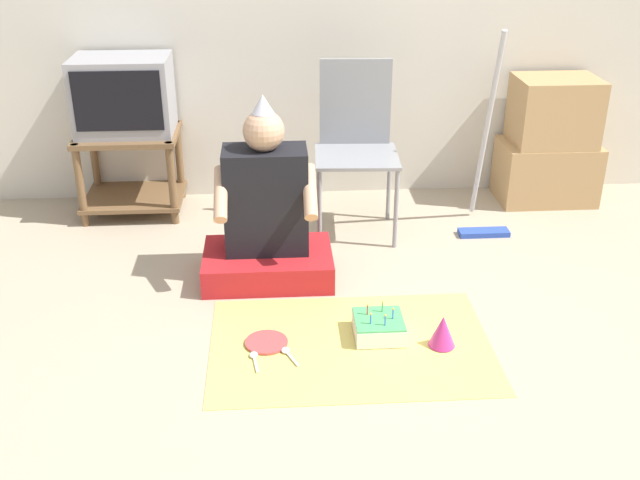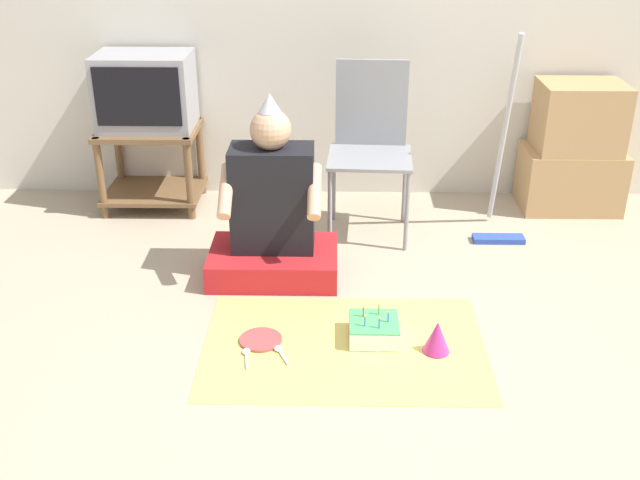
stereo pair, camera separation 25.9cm
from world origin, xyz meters
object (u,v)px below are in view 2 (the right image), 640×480
at_px(tv, 145,91).
at_px(folding_chair, 370,138).
at_px(person_seated, 273,218).
at_px(party_hat_blue, 437,336).
at_px(dust_mop, 501,182).
at_px(paper_plate, 261,339).
at_px(cardboard_box_stack, 574,150).
at_px(birthday_cake, 374,329).

bearing_deg(tv, folding_chair, -13.99).
relative_size(person_seated, party_hat_blue, 6.52).
height_order(tv, person_seated, person_seated).
distance_m(tv, party_hat_blue, 2.29).
relative_size(dust_mop, paper_plate, 6.12).
bearing_deg(cardboard_box_stack, paper_plate, -138.65).
distance_m(dust_mop, person_seated, 1.30).
xyz_separation_m(party_hat_blue, paper_plate, (-0.75, 0.06, -0.07)).
height_order(folding_chair, cardboard_box_stack, folding_chair).
relative_size(dust_mop, party_hat_blue, 8.01).
bearing_deg(tv, party_hat_blue, -46.03).
bearing_deg(paper_plate, tv, 117.20).
distance_m(folding_chair, cardboard_box_stack, 1.27).
height_order(dust_mop, birthday_cake, dust_mop).
xyz_separation_m(tv, folding_chair, (1.29, -0.32, -0.17)).
distance_m(tv, paper_plate, 1.85).
height_order(party_hat_blue, paper_plate, party_hat_blue).
bearing_deg(paper_plate, dust_mop, 41.98).
bearing_deg(paper_plate, cardboard_box_stack, 41.35).
xyz_separation_m(folding_chair, party_hat_blue, (0.24, -1.26, -0.46)).
relative_size(folding_chair, person_seated, 1.02).
bearing_deg(dust_mop, person_seated, -159.02).
relative_size(folding_chair, party_hat_blue, 6.64).
bearing_deg(cardboard_box_stack, birthday_cake, -129.78).
bearing_deg(birthday_cake, cardboard_box_stack, 50.22).
height_order(tv, birthday_cake, tv).
bearing_deg(party_hat_blue, person_seated, 136.51).
height_order(person_seated, party_hat_blue, person_seated).
distance_m(party_hat_blue, paper_plate, 0.75).
bearing_deg(cardboard_box_stack, folding_chair, -165.25).
bearing_deg(folding_chair, paper_plate, -112.92).
bearing_deg(birthday_cake, dust_mop, 55.52).
bearing_deg(dust_mop, paper_plate, -138.02).
bearing_deg(folding_chair, person_seated, -131.27).
height_order(folding_chair, person_seated, folding_chair).
xyz_separation_m(person_seated, birthday_cake, (0.48, -0.60, -0.26)).
xyz_separation_m(dust_mop, person_seated, (-1.21, -0.46, -0.01)).
distance_m(tv, birthday_cake, 2.06).
height_order(dust_mop, party_hat_blue, dust_mop).
distance_m(folding_chair, party_hat_blue, 1.37).
relative_size(birthday_cake, paper_plate, 1.16).
distance_m(tv, person_seated, 1.25).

